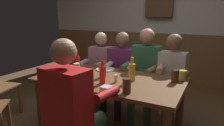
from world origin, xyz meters
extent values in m
cube|color=brown|center=(0.00, 2.34, 0.53)|extent=(5.85, 0.12, 1.06)
cube|color=brown|center=(0.00, -0.13, 0.71)|extent=(1.65, 0.90, 0.04)
cylinder|color=brown|center=(-0.75, -0.50, 0.34)|extent=(0.08, 0.08, 0.69)
cylinder|color=brown|center=(-0.75, 0.24, 0.34)|extent=(0.08, 0.08, 0.69)
cylinder|color=brown|center=(0.75, 0.24, 0.34)|extent=(0.08, 0.08, 0.69)
cube|color=#B78493|center=(-0.56, 0.62, 0.71)|extent=(0.39, 0.27, 0.49)
sphere|color=beige|center=(-0.56, 0.62, 1.08)|extent=(0.20, 0.20, 0.20)
cylinder|color=#33724C|center=(-0.43, 0.50, 0.48)|extent=(0.20, 0.40, 0.13)
cylinder|color=#33724C|center=(-0.63, 0.47, 0.48)|extent=(0.20, 0.40, 0.13)
cylinder|color=#33724C|center=(-0.40, 0.32, 0.21)|extent=(0.10, 0.10, 0.42)
cylinder|color=#33724C|center=(-0.60, 0.28, 0.21)|extent=(0.10, 0.10, 0.42)
cylinder|color=beige|center=(-0.31, 0.42, 0.73)|extent=(0.13, 0.29, 0.08)
cylinder|color=#B78493|center=(-0.72, 0.35, 0.73)|extent=(0.13, 0.29, 0.08)
cube|color=#6B2D66|center=(-0.19, 0.62, 0.71)|extent=(0.42, 0.22, 0.50)
sphere|color=#9E755B|center=(-0.19, 0.62, 1.09)|extent=(0.21, 0.21, 0.21)
cylinder|color=black|center=(-0.07, 0.46, 0.48)|extent=(0.13, 0.43, 0.13)
cylinder|color=black|center=(-0.30, 0.46, 0.48)|extent=(0.13, 0.43, 0.13)
cylinder|color=black|center=(-0.08, 0.25, 0.21)|extent=(0.10, 0.10, 0.42)
cylinder|color=black|center=(-0.30, 0.25, 0.21)|extent=(0.10, 0.10, 0.42)
cylinder|color=#9E755B|center=(0.05, 0.37, 0.73)|extent=(0.08, 0.28, 0.08)
cylinder|color=#9E755B|center=(-0.42, 0.38, 0.73)|extent=(0.08, 0.28, 0.08)
cube|color=#33724C|center=(0.19, 0.62, 0.74)|extent=(0.42, 0.25, 0.56)
sphere|color=tan|center=(0.19, 0.62, 1.15)|extent=(0.21, 0.21, 0.21)
cylinder|color=#33724C|center=(0.32, 0.48, 0.48)|extent=(0.19, 0.44, 0.13)
cylinder|color=#33724C|center=(0.10, 0.45, 0.48)|extent=(0.19, 0.44, 0.13)
cylinder|color=#33724C|center=(0.34, 0.26, 0.21)|extent=(0.10, 0.10, 0.42)
cylinder|color=#33724C|center=(0.13, 0.23, 0.21)|extent=(0.10, 0.10, 0.42)
cylinder|color=tan|center=(0.44, 0.41, 0.77)|extent=(0.12, 0.29, 0.08)
cylinder|color=#33724C|center=(-0.01, 0.35, 0.77)|extent=(0.12, 0.29, 0.08)
cube|color=silver|center=(0.56, 0.62, 0.71)|extent=(0.37, 0.22, 0.50)
sphere|color=brown|center=(0.56, 0.62, 1.10)|extent=(0.21, 0.21, 0.21)
cylinder|color=#997F60|center=(0.65, 0.46, 0.48)|extent=(0.16, 0.42, 0.13)
cylinder|color=#997F60|center=(0.45, 0.47, 0.48)|extent=(0.16, 0.42, 0.13)
cylinder|color=#997F60|center=(0.63, 0.25, 0.21)|extent=(0.10, 0.10, 0.42)
cylinder|color=#997F60|center=(0.44, 0.26, 0.21)|extent=(0.10, 0.10, 0.42)
cylinder|color=brown|center=(0.75, 0.37, 0.74)|extent=(0.10, 0.28, 0.08)
cylinder|color=brown|center=(0.33, 0.40, 0.74)|extent=(0.10, 0.28, 0.08)
cube|color=#AD1919|center=(0.00, -0.88, 0.74)|extent=(0.43, 0.28, 0.56)
sphere|color=#9E755B|center=(0.00, -0.88, 1.15)|extent=(0.21, 0.21, 0.21)
cylinder|color=#33724C|center=(-0.09, -0.73, 0.48)|extent=(0.18, 0.40, 0.13)
cylinder|color=#33724C|center=(0.13, -0.76, 0.48)|extent=(0.18, 0.40, 0.13)
cylinder|color=#AD1919|center=(-0.20, -0.59, 0.77)|extent=(0.11, 0.29, 0.08)
cylinder|color=#AD1919|center=(0.26, -0.65, 0.77)|extent=(0.11, 0.29, 0.08)
cylinder|color=brown|center=(-1.46, -0.24, 0.22)|extent=(0.04, 0.04, 0.44)
cylinder|color=brown|center=(-1.38, -0.61, 0.22)|extent=(0.04, 0.04, 0.44)
cylinder|color=brown|center=(-1.06, -0.70, 0.22)|extent=(0.04, 0.04, 0.44)
cylinder|color=#F9E08C|center=(0.13, -0.22, 0.77)|extent=(0.04, 0.04, 0.08)
cube|color=#B2B7BC|center=(0.20, -0.51, 0.75)|extent=(0.14, 0.10, 0.05)
cylinder|color=white|center=(-0.22, 0.16, 0.74)|extent=(0.24, 0.24, 0.01)
cylinder|color=gold|center=(0.27, -0.10, 0.82)|extent=(0.07, 0.07, 0.19)
cylinder|color=gold|center=(0.27, -0.10, 0.96)|extent=(0.03, 0.03, 0.07)
cylinder|color=red|center=(0.03, -0.33, 0.82)|extent=(0.06, 0.06, 0.19)
cylinder|color=red|center=(0.03, -0.33, 0.94)|extent=(0.03, 0.03, 0.06)
cylinder|color=red|center=(-0.45, -0.13, 0.83)|extent=(0.06, 0.06, 0.21)
cylinder|color=red|center=(-0.45, -0.13, 0.98)|extent=(0.02, 0.02, 0.08)
cylinder|color=white|center=(-0.40, -0.21, 0.80)|extent=(0.08, 0.08, 0.15)
cylinder|color=#4C2D19|center=(-0.08, -0.13, 0.79)|extent=(0.07, 0.07, 0.13)
cylinder|color=#E5C64C|center=(0.75, 0.19, 0.78)|extent=(0.08, 0.08, 0.11)
cylinder|color=#4C2D19|center=(0.36, -0.46, 0.80)|extent=(0.08, 0.08, 0.14)
cylinder|color=#4C2D19|center=(-0.58, -0.48, 0.79)|extent=(0.06, 0.06, 0.13)
cylinder|color=#4C2D19|center=(0.69, 0.07, 0.80)|extent=(0.08, 0.08, 0.13)
camera|label=1|loc=(1.07, -2.08, 1.42)|focal=32.48mm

